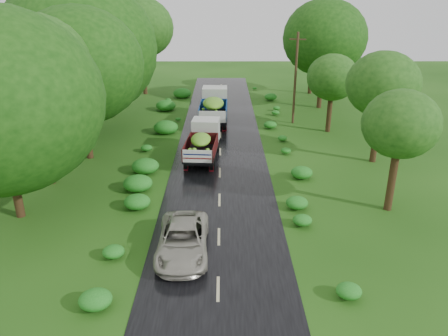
{
  "coord_description": "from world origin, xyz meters",
  "views": [
    {
      "loc": [
        0.2,
        -14.37,
        11.17
      ],
      "look_at": [
        0.26,
        8.7,
        1.7
      ],
      "focal_mm": 35.0,
      "sensor_mm": 36.0,
      "label": 1
    }
  ],
  "objects_px": {
    "truck_far": "(214,105)",
    "utility_pole": "(295,78)",
    "car": "(183,240)",
    "truck_near": "(203,140)"
  },
  "relations": [
    {
      "from": "truck_far",
      "to": "car",
      "type": "bearing_deg",
      "value": -91.37
    },
    {
      "from": "truck_far",
      "to": "car",
      "type": "relative_size",
      "value": 1.36
    },
    {
      "from": "car",
      "to": "utility_pole",
      "type": "height_order",
      "value": "utility_pole"
    },
    {
      "from": "truck_near",
      "to": "car",
      "type": "relative_size",
      "value": 1.19
    },
    {
      "from": "car",
      "to": "utility_pole",
      "type": "distance_m",
      "value": 22.7
    },
    {
      "from": "truck_near",
      "to": "utility_pole",
      "type": "xyz_separation_m",
      "value": [
        7.68,
        8.73,
        2.72
      ]
    },
    {
      "from": "car",
      "to": "truck_near",
      "type": "bearing_deg",
      "value": 86.91
    },
    {
      "from": "truck_far",
      "to": "utility_pole",
      "type": "xyz_separation_m",
      "value": [
        7.09,
        -0.39,
        2.5
      ]
    },
    {
      "from": "truck_far",
      "to": "utility_pole",
      "type": "relative_size",
      "value": 0.84
    },
    {
      "from": "utility_pole",
      "to": "truck_near",
      "type": "bearing_deg",
      "value": -118.64
    }
  ]
}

